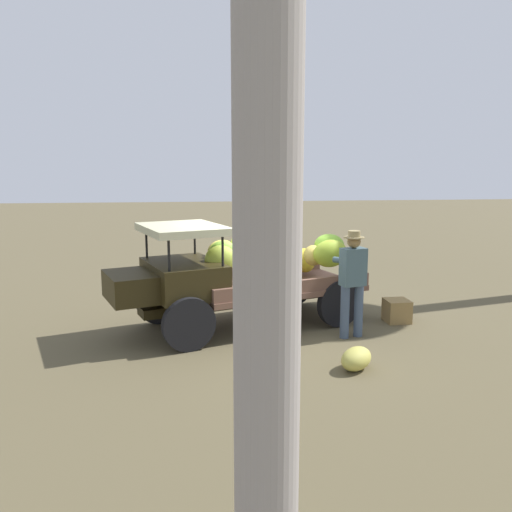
# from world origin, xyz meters

# --- Properties ---
(ground_plane) EXTENTS (60.00, 60.00, 0.00)m
(ground_plane) POSITION_xyz_m (0.00, 0.00, 0.00)
(ground_plane) COLOR brown
(truck) EXTENTS (4.66, 2.93, 1.87)m
(truck) POSITION_xyz_m (0.44, -0.03, 0.98)
(truck) COLOR black
(truck) RESTS_ON ground
(farmer) EXTENTS (0.53, 0.49, 1.79)m
(farmer) POSITION_xyz_m (-1.43, 0.80, 1.02)
(farmer) COLOR #42526A
(farmer) RESTS_ON ground
(wooden_crate) EXTENTS (0.43, 0.45, 0.41)m
(wooden_crate) POSITION_xyz_m (-2.51, 0.06, 0.21)
(wooden_crate) COLOR olive
(wooden_crate) RESTS_ON ground
(loose_banana_bunch) EXTENTS (0.67, 0.68, 0.33)m
(loose_banana_bunch) POSITION_xyz_m (-1.09, 2.20, 0.16)
(loose_banana_bunch) COLOR #BCB44F
(loose_banana_bunch) RESTS_ON ground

